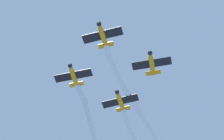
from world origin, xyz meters
name	(u,v)px	position (x,y,z in m)	size (l,w,h in m)	color
airplane_lead	(103,35)	(3.01, 9.05, 56.83)	(6.27, 4.82, 1.55)	orange
smoke_trail_lead	(138,108)	(-3.76, -4.72, 56.97)	(13.74, 24.03, 1.62)	white
airplane_left_wing	(152,63)	(-4.91, 4.81, 56.43)	(6.31, 4.81, 1.55)	orange
airplane_right_wing	(73,75)	(7.25, 1.14, 57.13)	(6.29, 4.82, 1.55)	orange
airplane_slot	(120,101)	(-0.65, -3.11, 56.63)	(6.26, 4.82, 1.55)	orange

